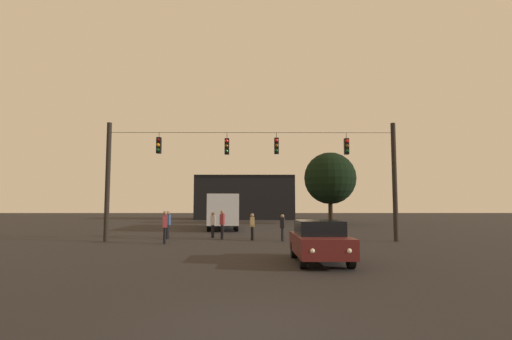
{
  "coord_description": "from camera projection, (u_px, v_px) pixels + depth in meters",
  "views": [
    {
      "loc": [
        0.1,
        -7.02,
        2.06
      ],
      "look_at": [
        0.26,
        15.11,
        4.02
      ],
      "focal_mm": 28.34,
      "sensor_mm": 36.0,
      "label": 1
    }
  ],
  "objects": [
    {
      "name": "city_bus",
      "position": [
        222.0,
        208.0,
        36.69
      ],
      "size": [
        3.47,
        11.18,
        3.0
      ],
      "color": "#B7BCC6",
      "rests_on": "ground"
    },
    {
      "name": "pedestrian_crossing_left",
      "position": [
        252.0,
        225.0,
        24.24
      ],
      "size": [
        0.29,
        0.39,
        1.6
      ],
      "color": "black",
      "rests_on": "ground"
    },
    {
      "name": "car_near_right",
      "position": [
        319.0,
        240.0,
        14.74
      ],
      "size": [
        1.81,
        4.34,
        1.52
      ],
      "color": "#511919",
      "rests_on": "ground"
    },
    {
      "name": "pedestrian_crossing_center",
      "position": [
        283.0,
        226.0,
        23.59
      ],
      "size": [
        0.31,
        0.4,
        1.56
      ],
      "color": "black",
      "rests_on": "ground"
    },
    {
      "name": "pedestrian_crossing_right",
      "position": [
        222.0,
        223.0,
        24.94
      ],
      "size": [
        0.3,
        0.4,
        1.79
      ],
      "color": "black",
      "rests_on": "ground"
    },
    {
      "name": "pedestrian_trailing",
      "position": [
        213.0,
        223.0,
        26.08
      ],
      "size": [
        0.3,
        0.4,
        1.65
      ],
      "color": "black",
      "rests_on": "ground"
    },
    {
      "name": "pedestrian_near_bus",
      "position": [
        165.0,
        225.0,
        21.98
      ],
      "size": [
        0.33,
        0.41,
        1.77
      ],
      "color": "black",
      "rests_on": "ground"
    },
    {
      "name": "overhead_signal_span",
      "position": [
        252.0,
        171.0,
        23.75
      ],
      "size": [
        17.16,
        0.44,
        6.97
      ],
      "color": "black",
      "rests_on": "ground"
    },
    {
      "name": "pedestrian_far_side",
      "position": [
        168.0,
        223.0,
        25.06
      ],
      "size": [
        0.28,
        0.39,
        1.73
      ],
      "color": "black",
      "rests_on": "ground"
    },
    {
      "name": "ground_plane",
      "position": [
        252.0,
        232.0,
        31.21
      ],
      "size": [
        168.0,
        168.0,
        0.0
      ],
      "primitive_type": "plane",
      "color": "black",
      "rests_on": "ground"
    },
    {
      "name": "tree_left_silhouette",
      "position": [
        330.0,
        178.0,
        46.36
      ],
      "size": [
        5.95,
        5.95,
        8.19
      ],
      "color": "black",
      "rests_on": "ground"
    },
    {
      "name": "corner_building",
      "position": [
        245.0,
        198.0,
        63.3
      ],
      "size": [
        14.85,
        8.76,
        6.61
      ],
      "color": "black",
      "rests_on": "ground"
    }
  ]
}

